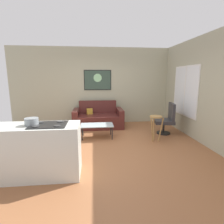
# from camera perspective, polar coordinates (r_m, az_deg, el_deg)

# --- Properties ---
(ground) EXTENTS (6.40, 6.40, 0.04)m
(ground) POSITION_cam_1_polar(r_m,az_deg,el_deg) (4.68, -2.98, -10.89)
(ground) COLOR #985D39
(back_wall) EXTENTS (6.40, 0.05, 2.80)m
(back_wall) POSITION_cam_1_polar(r_m,az_deg,el_deg) (6.77, -4.20, 8.22)
(back_wall) COLOR #ACAB8D
(back_wall) RESTS_ON ground
(right_wall) EXTENTS (0.05, 6.40, 2.80)m
(right_wall) POSITION_cam_1_polar(r_m,az_deg,el_deg) (5.44, 25.65, 6.53)
(right_wall) COLOR #AAA88D
(right_wall) RESTS_ON ground
(couch) EXTENTS (1.71, 0.95, 0.89)m
(couch) POSITION_cam_1_polar(r_m,az_deg,el_deg) (6.32, -4.45, -2.10)
(couch) COLOR #4C1F1C
(couch) RESTS_ON ground
(coffee_table) EXTENTS (0.93, 0.53, 0.38)m
(coffee_table) POSITION_cam_1_polar(r_m,az_deg,el_deg) (5.18, -4.82, -4.40)
(coffee_table) COLOR silver
(coffee_table) RESTS_ON ground
(armchair) EXTENTS (0.66, 0.68, 0.96)m
(armchair) POSITION_cam_1_polar(r_m,az_deg,el_deg) (5.74, 17.04, -2.14)
(armchair) COLOR black
(armchair) RESTS_ON ground
(bar_stool) EXTENTS (0.38, 0.37, 0.70)m
(bar_stool) POSITION_cam_1_polar(r_m,az_deg,el_deg) (4.98, 13.81, -3.02)
(bar_stool) COLOR #A57B45
(bar_stool) RESTS_ON ground
(kitchen_counter) EXTENTS (1.59, 0.64, 0.94)m
(kitchen_counter) POSITION_cam_1_polar(r_m,az_deg,el_deg) (3.46, -23.70, -11.28)
(kitchen_counter) COLOR silver
(kitchen_counter) RESTS_ON ground
(mixing_bowl) EXTENTS (0.23, 0.23, 0.12)m
(mixing_bowl) POSITION_cam_1_polar(r_m,az_deg,el_deg) (3.33, -24.26, -2.84)
(mixing_bowl) COLOR gray
(mixing_bowl) RESTS_ON kitchen_counter
(wall_painting) EXTENTS (1.00, 0.03, 0.73)m
(wall_painting) POSITION_cam_1_polar(r_m,az_deg,el_deg) (6.72, -4.60, 10.12)
(wall_painting) COLOR black
(window) EXTENTS (0.03, 1.42, 1.52)m
(window) POSITION_cam_1_polar(r_m,az_deg,el_deg) (5.95, 22.25, 6.19)
(window) COLOR silver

